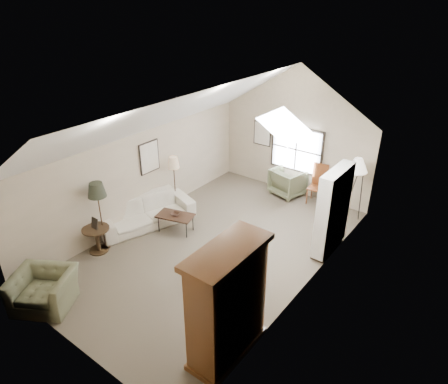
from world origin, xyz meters
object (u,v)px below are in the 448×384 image
Objects in this scene: armchair_far at (288,182)px; armoire at (227,303)px; armchair_near at (44,290)px; side_chair at (317,185)px; coffee_table at (176,223)px; side_table at (97,240)px; sofa at (145,212)px.

armoire is at bearing 122.40° from armchair_far.
armchair_near is at bearing 91.28° from armchair_far.
armchair_far is 0.97m from side_chair.
armoire is 1.81× the size of side_chair.
armoire reaches higher than coffee_table.
coffee_table is at bearing 145.68° from armoire.
armchair_near reaches higher than side_table.
coffee_table is at bearing 63.70° from side_table.
sofa is 2.16× the size of side_chair.
armchair_far is 3.97m from coffee_table.
armoire is at bearing -84.87° from side_chair.
armoire is 4.93m from sofa.
armchair_near is 1.97m from side_table.
side_table is (-0.70, 1.84, -0.05)m from armchair_near.
sofa is at bearing -134.74° from side_chair.
armoire reaches higher than sofa.
armchair_far reaches higher than side_table.
side_table is at bearing 173.00° from armoire.
armchair_near is 1.20× the size of coffee_table.
side_table is (-0.91, -1.83, 0.08)m from coffee_table.
armoire reaches higher than side_chair.
side_chair is at bearing 60.08° from side_table.
armchair_near is 7.82m from side_chair.
coffee_table is 1.46× the size of side_table.
sofa is 2.77× the size of armchair_far.
side_chair is at bearing -20.55° from sofa.
armoire is 0.84× the size of sofa.
armoire is 2.28× the size of coffee_table.
armoire is 4.48m from side_table.
sofa is at bearing 73.58° from armchair_far.
armoire is at bearing -34.32° from coffee_table.
sofa is 2.27× the size of armchair_near.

